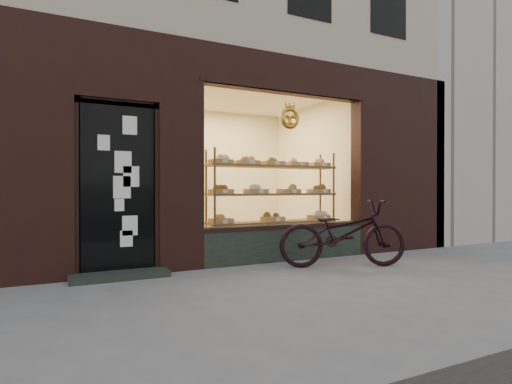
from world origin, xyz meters
TOP-DOWN VIEW (x-y plane):
  - ground at (0.00, 0.00)m, footprint 90.00×90.00m
  - neighbor_right at (9.60, 5.50)m, footprint 12.00×7.00m
  - display_shelf at (0.45, 2.55)m, footprint 2.20×0.45m
  - bicycle at (0.89, 1.31)m, footprint 1.90×1.22m

SIDE VIEW (x-z plane):
  - ground at x=0.00m, z-range 0.00..0.00m
  - bicycle at x=0.89m, z-range 0.00..0.94m
  - display_shelf at x=0.45m, z-range 0.04..1.74m
  - neighbor_right at x=9.60m, z-range 0.00..9.00m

